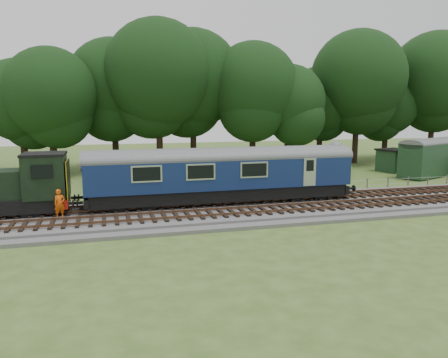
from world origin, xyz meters
name	(u,v)px	position (x,y,z in m)	size (l,w,h in m)	color
ground	(275,209)	(0.00, 0.00, 0.00)	(120.00, 120.00, 0.00)	#3D5920
ballast	(275,207)	(0.00, 0.00, 0.17)	(70.00, 7.00, 0.35)	#4C4C4F
track_north	(268,199)	(0.00, 1.40, 0.42)	(67.20, 2.40, 0.21)	black
track_south	(285,208)	(0.00, -1.60, 0.42)	(67.20, 2.40, 0.21)	black
fence	(254,197)	(0.00, 4.50, 0.00)	(64.00, 0.12, 1.00)	#6B6054
tree_line	(204,168)	(0.00, 22.00, 0.00)	(70.00, 8.00, 18.00)	black
dmu_railcar	(222,170)	(-3.34, 1.40, 2.61)	(18.05, 2.86, 3.88)	black
worker	(60,204)	(-13.66, -0.22, 1.22)	(0.63, 0.42, 1.74)	#EE590C
parked_coach	(446,153)	(23.59, 10.93, 2.10)	(14.51, 8.06, 3.75)	#1B3B25
shed	(394,160)	(19.19, 13.48, 1.24)	(3.52, 3.52, 2.45)	#1B3B25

